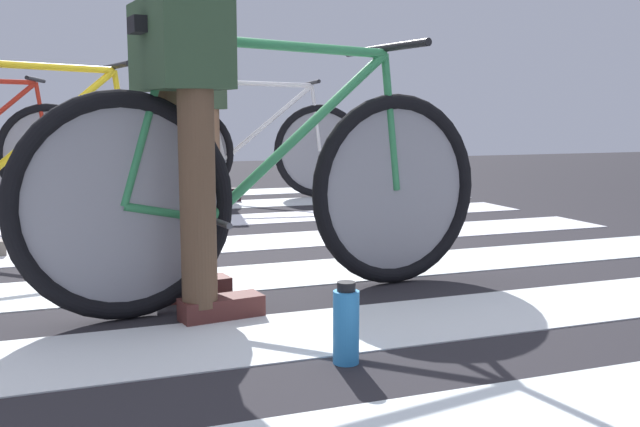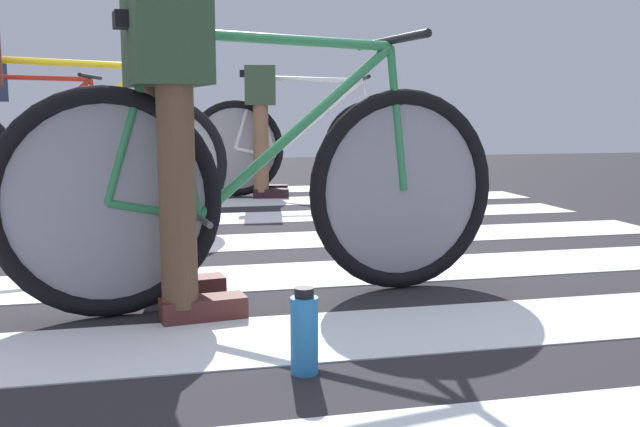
# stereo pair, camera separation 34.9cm
# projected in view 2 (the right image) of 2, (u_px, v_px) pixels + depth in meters

# --- Properties ---
(ground) EXTENTS (18.00, 14.00, 0.02)m
(ground) POSITION_uv_depth(u_px,v_px,m) (192.00, 285.00, 2.69)
(ground) COLOR #252327
(crosswalk_markings) EXTENTS (5.47, 6.51, 0.00)m
(crosswalk_markings) POSITION_uv_depth(u_px,v_px,m) (186.00, 281.00, 2.71)
(crosswalk_markings) COLOR silver
(crosswalk_markings) RESTS_ON ground
(bicycle_1_of_4) EXTENTS (1.73, 0.53, 0.93)m
(bicycle_1_of_4) POSITION_uv_depth(u_px,v_px,m) (265.00, 188.00, 2.37)
(bicycle_1_of_4) COLOR black
(bicycle_1_of_4) RESTS_ON ground
(cyclist_1_of_4) EXTENTS (0.36, 0.44, 0.99)m
(cyclist_1_of_4) POSITION_uv_depth(u_px,v_px,m) (169.00, 109.00, 2.22)
(cyclist_1_of_4) COLOR brown
(cyclist_1_of_4) RESTS_ON ground
(bicycle_2_of_4) EXTENTS (1.72, 0.55, 0.93)m
(bicycle_2_of_4) POSITION_uv_depth(u_px,v_px,m) (54.00, 163.00, 3.49)
(bicycle_2_of_4) COLOR black
(bicycle_2_of_4) RESTS_ON ground
(bicycle_3_of_4) EXTENTS (1.72, 0.53, 0.93)m
(bicycle_3_of_4) POSITION_uv_depth(u_px,v_px,m) (303.00, 145.00, 5.36)
(bicycle_3_of_4) COLOR black
(bicycle_3_of_4) RESTS_ON ground
(cyclist_3_of_4) EXTENTS (0.37, 0.44, 0.96)m
(cyclist_3_of_4) POSITION_uv_depth(u_px,v_px,m) (261.00, 113.00, 5.30)
(cyclist_3_of_4) COLOR brown
(cyclist_3_of_4) RESTS_ON ground
(bicycle_4_of_4) EXTENTS (1.72, 0.56, 0.93)m
(bicycle_4_of_4) POSITION_uv_depth(u_px,v_px,m) (29.00, 146.00, 5.11)
(bicycle_4_of_4) COLOR black
(bicycle_4_of_4) RESTS_ON ground
(water_bottle) EXTENTS (0.07, 0.07, 0.22)m
(water_bottle) POSITION_uv_depth(u_px,v_px,m) (304.00, 333.00, 1.74)
(water_bottle) COLOR #318BD4
(water_bottle) RESTS_ON ground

